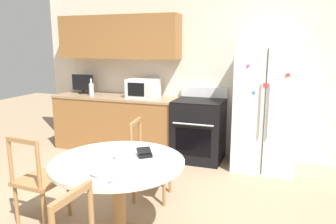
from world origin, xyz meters
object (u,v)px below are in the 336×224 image
Objects in this scene: wallet at (144,153)px; counter_bottle at (91,89)px; oven_range at (199,129)px; candle_glass at (120,155)px; microwave at (143,88)px; dining_chair_left at (39,180)px; refrigerator at (266,109)px; dining_chair_far at (150,161)px; countertop_tv at (83,83)px.

counter_bottle is at bearing 131.78° from wallet.
wallet is (0.04, -2.13, 0.32)m from oven_range.
candle_glass is (1.69, -2.23, -0.21)m from counter_bottle.
microwave is at bearing 176.82° from oven_range.
counter_bottle is 0.32× the size of dining_chair_left.
refrigerator reaches higher than oven_range.
refrigerator is at bearing 132.04° from dining_chair_far.
wallet is at bearing 11.03° from dining_chair_far.
wallet is at bearing 43.88° from candle_glass.
dining_chair_far is 0.82m from wallet.
refrigerator reaches higher than countertop_tv.
refrigerator reaches higher than wallet.
counter_bottle is 1.68× the size of wallet.
refrigerator is at bearing -1.59° from oven_range.
dining_chair_left and dining_chair_far have the same top height.
candle_glass reaches higher than wallet.
dining_chair_far is (0.81, 0.85, 0.00)m from dining_chair_left.
dining_chair_left is 1.12m from wallet.
microwave is 1.75m from dining_chair_far.
dining_chair_far is (-0.21, -1.42, -0.03)m from oven_range.
dining_chair_left is (-0.08, -2.32, -0.61)m from microwave.
candle_glass is at bearing -115.44° from refrigerator.
microwave is at bearing 114.02° from wallet.
counter_bottle is 2.80m from candle_glass.
microwave is at bearing 177.62° from refrigerator.
counter_bottle is at bearing -178.31° from oven_range.
candle_glass is (-0.12, -2.28, 0.33)m from oven_range.
countertop_tv reaches higher than dining_chair_far.
countertop_tv reaches higher than dining_chair_left.
counter_bottle is at bearing -29.98° from countertop_tv.
counter_bottle is 0.32× the size of dining_chair_far.
candle_glass is at bearing -2.63° from dining_chair_far.
dining_chair_far is 5.20× the size of wallet.
candle_glass is (1.96, -2.38, -0.28)m from countertop_tv.
dining_chair_left is 0.96m from candle_glass.
refrigerator is 2.77m from counter_bottle.
wallet is at bearing -46.43° from countertop_tv.
dining_chair_far is at bearing 50.15° from dining_chair_left.
microwave is 2.40m from dining_chair_left.
microwave reaches higher than wallet.
microwave is at bearing 109.13° from candle_glass.
refrigerator is 2.29m from wallet.
wallet is at bearing -65.98° from microwave.
countertop_tv reaches higher than oven_range.
countertop_tv is at bearing 177.62° from refrigerator.
microwave is at bearing -162.19° from dining_chair_far.
refrigerator is 5.88× the size of counter_bottle.
microwave reaches higher than oven_range.
refrigerator reaches higher than dining_chair_left.
counter_bottle is at bearing -138.81° from dining_chair_far.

